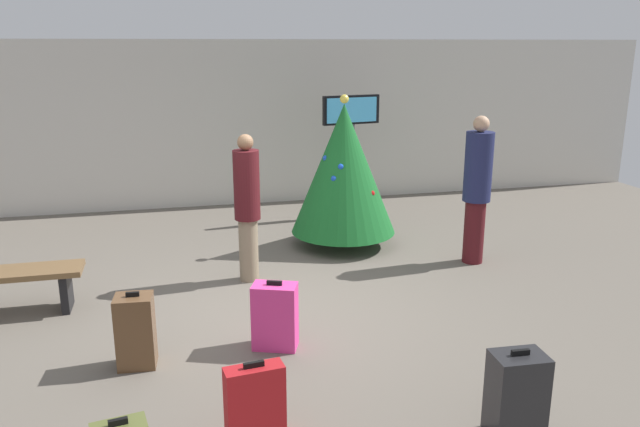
# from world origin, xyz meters

# --- Properties ---
(ground_plane) EXTENTS (16.00, 16.00, 0.00)m
(ground_plane) POSITION_xyz_m (0.00, 0.00, 0.00)
(ground_plane) COLOR #665E54
(back_wall) EXTENTS (16.00, 0.20, 2.82)m
(back_wall) POSITION_xyz_m (0.00, 4.74, 1.41)
(back_wall) COLOR beige
(back_wall) RESTS_ON ground_plane
(holiday_tree) EXTENTS (1.44, 1.44, 2.10)m
(holiday_tree) POSITION_xyz_m (1.35, 1.94, 1.09)
(holiday_tree) COLOR #4C3319
(holiday_tree) RESTS_ON ground_plane
(flight_info_kiosk) EXTENTS (0.96, 0.25, 1.97)m
(flight_info_kiosk) POSITION_xyz_m (1.88, 3.39, 1.39)
(flight_info_kiosk) COLOR #333338
(flight_info_kiosk) RESTS_ON ground_plane
(waiting_bench) EXTENTS (1.51, 0.44, 0.48)m
(waiting_bench) POSITION_xyz_m (-2.66, 0.53, 0.36)
(waiting_bench) COLOR brown
(waiting_bench) RESTS_ON ground_plane
(traveller_0) EXTENTS (0.41, 0.41, 1.76)m
(traveller_0) POSITION_xyz_m (-0.10, 0.92, 0.94)
(traveller_0) COLOR gray
(traveller_0) RESTS_ON ground_plane
(traveller_1) EXTENTS (0.47, 0.47, 1.90)m
(traveller_1) POSITION_xyz_m (2.81, 0.88, 1.00)
(traveller_1) COLOR #4C1419
(traveller_1) RESTS_ON ground_plane
(suitcase_0) EXTENTS (0.46, 0.37, 0.66)m
(suitcase_0) POSITION_xyz_m (-0.08, -0.86, 0.31)
(suitcase_0) COLOR #E5388C
(suitcase_0) RESTS_ON ground_plane
(suitcase_1) EXTENTS (0.44, 0.21, 0.60)m
(suitcase_1) POSITION_xyz_m (-0.45, -2.19, 0.28)
(suitcase_1) COLOR #B2191E
(suitcase_1) RESTS_ON ground_plane
(suitcase_3) EXTENTS (0.34, 0.29, 0.69)m
(suitcase_3) POSITION_xyz_m (-1.32, -0.91, 0.33)
(suitcase_3) COLOR brown
(suitcase_3) RESTS_ON ground_plane
(suitcase_4) EXTENTS (0.39, 0.29, 0.68)m
(suitcase_4) POSITION_xyz_m (1.37, -2.59, 0.32)
(suitcase_4) COLOR #232326
(suitcase_4) RESTS_ON ground_plane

